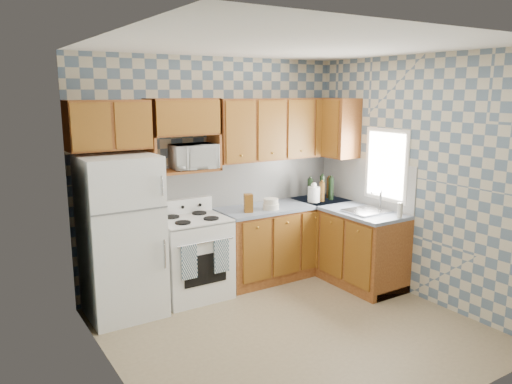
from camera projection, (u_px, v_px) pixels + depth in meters
floor at (292, 329)px, 4.92m from camera, size 3.40×3.40×0.00m
back_wall at (215, 172)px, 5.98m from camera, size 3.40×0.02×2.70m
right_wall at (417, 179)px, 5.54m from camera, size 0.02×3.20×2.70m
backsplash_back at (244, 182)px, 6.21m from camera, size 2.60×0.02×0.56m
backsplash_right at (365, 181)px, 6.23m from camera, size 0.02×1.60×0.56m
refrigerator at (121, 237)px, 5.12m from camera, size 0.75×0.70×1.68m
stove_body at (192, 258)px, 5.64m from camera, size 0.76×0.65×0.90m
cooktop at (191, 219)px, 5.55m from camera, size 0.76×0.65×0.02m
backguard at (181, 206)px, 5.76m from camera, size 0.76×0.08×0.17m
dish_towel_left at (189, 262)px, 5.23m from camera, size 0.18×0.02×0.37m
dish_towel_right at (221, 256)px, 5.43m from camera, size 0.18×0.02×0.37m
base_cabinets_back at (284, 241)px, 6.34m from camera, size 1.75×0.60×0.88m
base_cabinets_right at (345, 243)px, 6.23m from camera, size 0.60×1.60×0.88m
countertop_back at (285, 206)px, 6.25m from camera, size 1.77×0.63×0.04m
countertop_right at (346, 208)px, 6.14m from camera, size 0.63×1.60×0.04m
upper_cabinets_back at (279, 129)px, 6.17m from camera, size 1.75×0.33×0.74m
upper_cabinets_fridge at (108, 125)px, 5.04m from camera, size 0.82×0.33×0.50m
upper_cabinets_right at (333, 127)px, 6.39m from camera, size 0.33×0.70×0.74m
microwave_shelf at (184, 171)px, 5.58m from camera, size 0.80×0.33×0.03m
microwave at (194, 156)px, 5.60m from camera, size 0.52×0.37×0.28m
sink at (367, 211)px, 5.84m from camera, size 0.48×0.40×0.03m
window at (386, 165)px, 5.89m from camera, size 0.02×0.66×0.86m
bottle_0 at (322, 188)px, 6.47m from camera, size 0.07×0.07×0.31m
bottle_1 at (331, 189)px, 6.47m from camera, size 0.07×0.07×0.29m
bottle_2 at (329, 188)px, 6.58m from camera, size 0.07×0.07×0.27m
bottle_3 at (322, 192)px, 6.37m from camera, size 0.07×0.07×0.25m
bottle_4 at (310, 189)px, 6.44m from camera, size 0.07×0.07×0.28m
knife_block at (248, 203)px, 5.80m from camera, size 0.13×0.13×0.21m
electric_kettle at (314, 194)px, 6.35m from camera, size 0.15×0.15×0.20m
food_containers at (271, 204)px, 5.96m from camera, size 0.20×0.20×0.13m
soap_bottle at (400, 210)px, 5.55m from camera, size 0.06×0.06×0.17m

